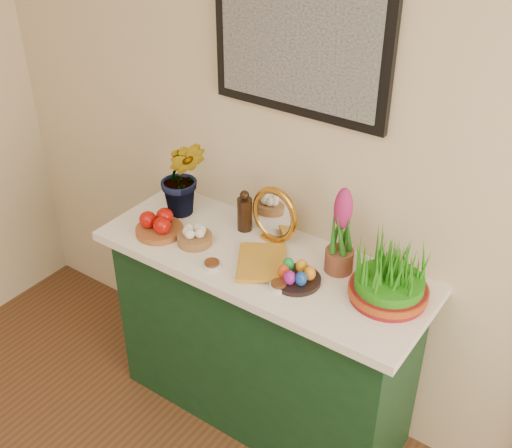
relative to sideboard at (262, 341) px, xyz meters
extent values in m
cube|color=beige|center=(0.33, 0.25, 0.93)|extent=(4.00, 0.04, 2.70)
cube|color=black|center=(0.00, 0.23, 1.27)|extent=(0.74, 0.03, 0.54)
cube|color=#A5A5A5|center=(0.00, 0.21, 1.27)|extent=(0.66, 0.01, 0.46)
cube|color=#153A1B|center=(0.00, 0.00, 0.00)|extent=(1.30, 0.45, 0.85)
cube|color=silver|center=(0.00, 0.00, 0.45)|extent=(1.40, 0.55, 0.04)
imported|color=#236819|center=(-0.47, 0.08, 0.71)|extent=(0.31, 0.30, 0.49)
cylinder|color=#944F25|center=(-0.46, -0.11, 0.48)|extent=(0.26, 0.26, 0.03)
cylinder|color=olive|center=(-0.29, -0.09, 0.48)|extent=(0.17, 0.17, 0.04)
cylinder|color=black|center=(-0.18, 0.12, 0.54)|extent=(0.06, 0.06, 0.15)
sphere|color=black|center=(-0.18, 0.12, 0.63)|extent=(0.04, 0.04, 0.04)
cube|color=gold|center=(-0.03, 0.12, 0.47)|extent=(0.10, 0.06, 0.01)
torus|color=gold|center=(-0.03, 0.13, 0.59)|extent=(0.25, 0.09, 0.24)
cylinder|color=silver|center=(-0.03, 0.13, 0.59)|extent=(0.18, 0.05, 0.18)
imported|color=gold|center=(-0.05, -0.11, 0.48)|extent=(0.28, 0.30, 0.03)
cylinder|color=silver|center=(-0.12, -0.18, 0.47)|extent=(0.07, 0.07, 0.02)
cylinder|color=#592D14|center=(-0.12, -0.18, 0.49)|extent=(0.06, 0.06, 0.01)
cylinder|color=silver|center=(0.17, -0.14, 0.47)|extent=(0.07, 0.07, 0.02)
cylinder|color=#592D14|center=(0.17, -0.14, 0.49)|extent=(0.06, 0.06, 0.01)
cylinder|color=black|center=(0.20, -0.07, 0.47)|extent=(0.24, 0.24, 0.02)
ellipsoid|color=red|center=(0.16, -0.10, 0.51)|extent=(0.05, 0.05, 0.06)
ellipsoid|color=#1744A3|center=(0.24, -0.10, 0.51)|extent=(0.05, 0.05, 0.06)
ellipsoid|color=orange|center=(0.20, -0.03, 0.51)|extent=(0.05, 0.05, 0.06)
ellipsoid|color=#1A923B|center=(0.15, -0.05, 0.51)|extent=(0.05, 0.05, 0.06)
ellipsoid|color=orange|center=(0.25, -0.05, 0.51)|extent=(0.05, 0.05, 0.06)
ellipsoid|color=#8C1983|center=(0.20, -0.12, 0.51)|extent=(0.05, 0.05, 0.06)
cylinder|color=brown|center=(0.29, 0.09, 0.51)|extent=(0.11, 0.11, 0.09)
ellipsoid|color=#BA2572|center=(0.29, 0.09, 0.75)|extent=(0.07, 0.07, 0.17)
cylinder|color=maroon|center=(0.53, 0.04, 0.49)|extent=(0.28, 0.28, 0.05)
cylinder|color=maroon|center=(0.53, 0.04, 0.50)|extent=(0.29, 0.29, 0.03)
camera|label=1|loc=(1.19, -1.75, 1.97)|focal=45.00mm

